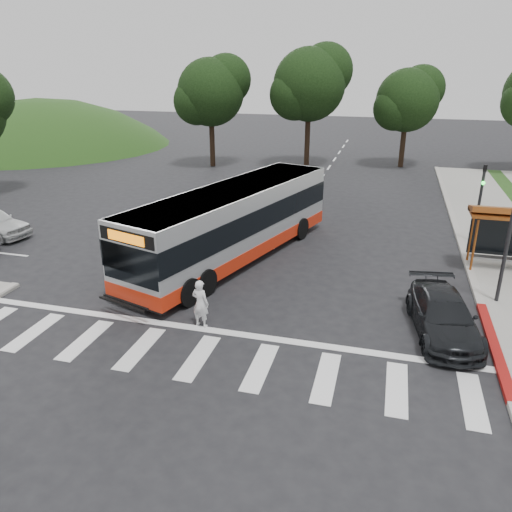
% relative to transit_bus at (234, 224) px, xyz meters
% --- Properties ---
extents(ground, '(140.00, 140.00, 0.00)m').
position_rel_transit_bus_xyz_m(ground, '(1.46, -3.33, -1.67)').
color(ground, black).
rests_on(ground, ground).
extents(sidewalk_east, '(4.00, 40.00, 0.12)m').
position_rel_transit_bus_xyz_m(sidewalk_east, '(12.46, 4.67, -1.61)').
color(sidewalk_east, gray).
rests_on(sidewalk_east, ground).
extents(curb_east, '(0.30, 40.00, 0.15)m').
position_rel_transit_bus_xyz_m(curb_east, '(10.46, 4.67, -1.59)').
color(curb_east, '#9E9991').
rests_on(curb_east, ground).
extents(curb_east_red, '(0.32, 6.00, 0.15)m').
position_rel_transit_bus_xyz_m(curb_east_red, '(10.46, -5.33, -1.59)').
color(curb_east_red, maroon).
rests_on(curb_east_red, ground).
extents(hillside_nw, '(44.00, 44.00, 10.00)m').
position_rel_transit_bus_xyz_m(hillside_nw, '(-30.54, 26.67, -1.67)').
color(hillside_nw, '#193B12').
rests_on(hillside_nw, ground).
extents(crosswalk_ladder, '(18.00, 2.60, 0.01)m').
position_rel_transit_bus_xyz_m(crosswalk_ladder, '(1.46, -8.33, -1.66)').
color(crosswalk_ladder, silver).
rests_on(crosswalk_ladder, ground).
extents(traffic_signal_ne_short, '(0.18, 0.37, 4.00)m').
position_rel_transit_bus_xyz_m(traffic_signal_ne_short, '(11.06, 5.16, 0.81)').
color(traffic_signal_ne_short, black).
rests_on(traffic_signal_ne_short, ground).
extents(tree_north_a, '(6.60, 6.15, 10.17)m').
position_rel_transit_bus_xyz_m(tree_north_a, '(-0.46, 22.74, 5.25)').
color(tree_north_a, black).
rests_on(tree_north_a, ground).
extents(tree_north_b, '(5.72, 5.33, 8.43)m').
position_rel_transit_bus_xyz_m(tree_north_b, '(7.53, 24.73, 3.99)').
color(tree_north_b, black).
rests_on(tree_north_b, ground).
extents(tree_north_c, '(6.16, 5.74, 9.30)m').
position_rel_transit_bus_xyz_m(tree_north_c, '(-8.47, 20.74, 4.62)').
color(tree_north_c, black).
rests_on(tree_north_c, ground).
extents(transit_bus, '(6.50, 13.18, 3.34)m').
position_rel_transit_bus_xyz_m(transit_bus, '(0.00, 0.00, 0.00)').
color(transit_bus, '#A8AAAD').
rests_on(transit_bus, ground).
extents(pedestrian, '(0.70, 0.53, 1.74)m').
position_rel_transit_bus_xyz_m(pedestrian, '(0.82, -6.42, -0.80)').
color(pedestrian, white).
rests_on(pedestrian, ground).
extents(dark_sedan, '(2.58, 4.90, 1.36)m').
position_rel_transit_bus_xyz_m(dark_sedan, '(8.87, -4.76, -0.99)').
color(dark_sedan, black).
rests_on(dark_sedan, ground).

